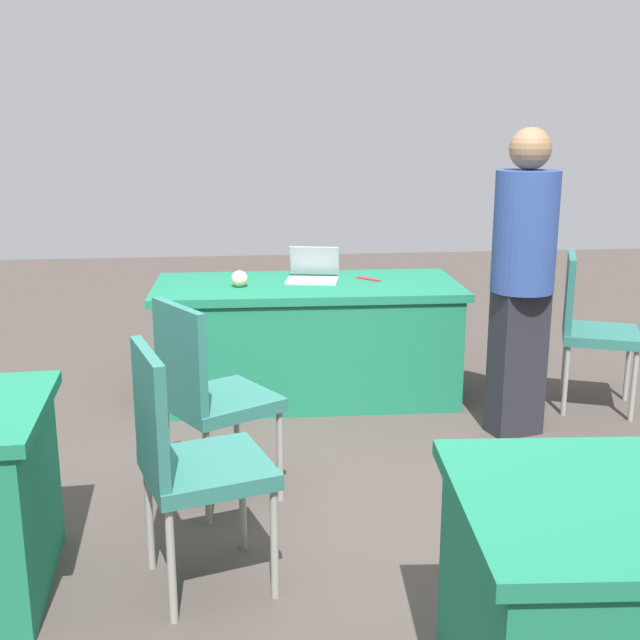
% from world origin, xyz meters
% --- Properties ---
extents(ground_plane, '(14.40, 14.40, 0.00)m').
position_xyz_m(ground_plane, '(0.00, 0.00, 0.00)').
color(ground_plane, '#4C423D').
extents(table_foreground, '(1.92, 0.90, 0.73)m').
position_xyz_m(table_foreground, '(-0.16, -1.68, 0.37)').
color(table_foreground, '#1E7A56').
rests_on(table_foreground, ground).
extents(chair_tucked_left, '(0.60, 0.60, 0.95)m').
position_xyz_m(chair_tucked_left, '(0.43, -0.25, 0.55)').
color(chair_tucked_left, '#9E9993').
rests_on(chair_tucked_left, ground).
extents(chair_tucked_right, '(0.57, 0.57, 0.94)m').
position_xyz_m(chair_tucked_right, '(-1.83, -1.28, 0.54)').
color(chair_tucked_right, '#9E9993').
rests_on(chair_tucked_right, ground).
extents(chair_aisle, '(0.55, 0.55, 0.95)m').
position_xyz_m(chair_aisle, '(0.48, 0.45, 0.54)').
color(chair_aisle, '#9E9993').
rests_on(chair_aisle, ground).
extents(person_presenter, '(0.41, 0.41, 1.69)m').
position_xyz_m(person_presenter, '(-1.26, -0.92, 0.94)').
color(person_presenter, '#26262D').
rests_on(person_presenter, ground).
extents(laptop_silver, '(0.37, 0.35, 0.21)m').
position_xyz_m(laptop_silver, '(-0.20, -1.76, 0.77)').
color(laptop_silver, silver).
rests_on(laptop_silver, table_foreground).
extents(yarn_ball, '(0.10, 0.10, 0.10)m').
position_xyz_m(yarn_ball, '(0.26, -1.61, 0.78)').
color(yarn_ball, beige).
rests_on(yarn_ball, table_foreground).
extents(scissors_red, '(0.14, 0.16, 0.01)m').
position_xyz_m(scissors_red, '(-0.56, -1.75, 0.74)').
color(scissors_red, red).
rests_on(scissors_red, table_foreground).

